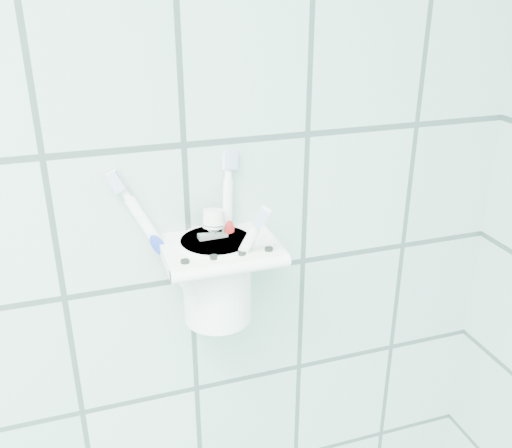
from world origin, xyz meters
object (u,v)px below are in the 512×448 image
(cup, at_px, (217,276))
(toothbrush_blue, at_px, (223,240))
(holder_bracket, at_px, (220,250))
(toothbrush_orange, at_px, (208,247))
(toothpaste_tube, at_px, (208,259))
(toothbrush_pink, at_px, (200,236))

(cup, distance_m, toothbrush_blue, 0.06)
(holder_bracket, distance_m, toothbrush_orange, 0.01)
(cup, distance_m, toothpaste_tube, 0.03)
(holder_bracket, bearing_deg, toothpaste_tube, -175.21)
(cup, xyz_separation_m, toothbrush_blue, (0.01, -0.01, 0.05))
(toothbrush_pink, height_order, toothpaste_tube, toothbrush_pink)
(toothbrush_orange, distance_m, toothpaste_tube, 0.02)
(toothbrush_orange, bearing_deg, cup, 9.74)
(cup, bearing_deg, toothbrush_orange, 158.04)
(cup, distance_m, toothbrush_pink, 0.06)
(holder_bracket, xyz_separation_m, toothbrush_orange, (-0.01, 0.01, 0.00))
(toothpaste_tube, bearing_deg, toothbrush_blue, -17.42)
(holder_bracket, bearing_deg, cup, 126.34)
(toothpaste_tube, bearing_deg, holder_bracket, 2.98)
(holder_bracket, height_order, toothpaste_tube, toothpaste_tube)
(toothbrush_blue, relative_size, toothpaste_tube, 1.45)
(holder_bracket, bearing_deg, toothbrush_orange, 146.38)
(toothbrush_orange, height_order, toothpaste_tube, toothbrush_orange)
(toothbrush_pink, relative_size, toothbrush_orange, 1.17)
(toothbrush_pink, relative_size, toothbrush_blue, 1.00)
(toothbrush_pink, relative_size, toothpaste_tube, 1.46)
(toothbrush_blue, distance_m, toothbrush_orange, 0.02)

